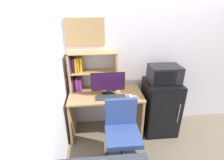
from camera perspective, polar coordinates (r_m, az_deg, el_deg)
wall_back at (r=3.20m, az=22.59°, el=7.99°), size 6.40×0.04×2.60m
wall_left at (r=1.45m, az=-26.57°, el=-11.49°), size 0.04×4.40×2.60m
desk at (r=2.85m, az=-2.08°, el=-8.94°), size 1.18×0.62×0.78m
hutch_bookshelf at (r=2.76m, az=-8.94°, el=3.18°), size 0.77×0.26×0.64m
monitor at (r=2.59m, az=-1.36°, el=-1.19°), size 0.53×0.22×0.39m
keyboard at (r=2.60m, az=-0.33°, el=-5.93°), size 0.46×0.15×0.02m
computer_mouse at (r=2.65m, az=6.15°, el=-5.34°), size 0.06×0.10×0.03m
mini_fridge at (r=3.07m, az=16.04°, el=-8.79°), size 0.56×0.57×0.94m
microwave at (r=2.80m, az=17.43°, el=1.88°), size 0.49×0.36×0.28m
desk_chair at (r=2.46m, az=3.40°, el=-18.78°), size 0.53×0.53×0.93m
wall_corkboard at (r=2.72m, az=-9.19°, el=15.90°), size 0.61×0.02×0.42m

